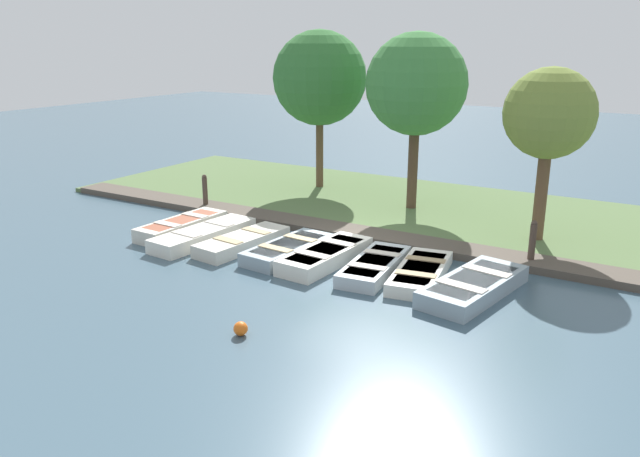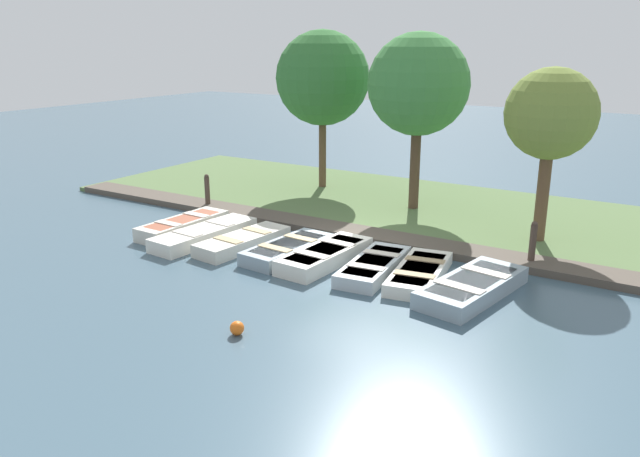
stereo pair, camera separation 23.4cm
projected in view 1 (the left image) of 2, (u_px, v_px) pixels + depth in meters
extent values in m
plane|color=#425B6B|center=(343.00, 253.00, 16.65)|extent=(80.00, 80.00, 0.00)
cube|color=#567042|center=(415.00, 209.00, 20.74)|extent=(8.00, 24.00, 0.14)
cube|color=#51473D|center=(368.00, 235.00, 17.84)|extent=(1.04, 23.33, 0.20)
cube|color=beige|center=(182.00, 226.00, 18.30)|extent=(2.98, 1.06, 0.41)
cube|color=#994C33|center=(182.00, 220.00, 18.24)|extent=(2.44, 0.83, 0.03)
cube|color=beige|center=(167.00, 224.00, 17.78)|extent=(0.33, 0.89, 0.03)
cube|color=beige|center=(195.00, 215.00, 18.68)|extent=(0.33, 0.89, 0.03)
cube|color=silver|center=(204.00, 235.00, 17.51)|extent=(3.38, 1.25, 0.39)
cube|color=#6B7F51|center=(203.00, 229.00, 17.46)|extent=(2.77, 0.99, 0.03)
cube|color=beige|center=(186.00, 234.00, 16.96)|extent=(0.40, 0.93, 0.03)
cube|color=beige|center=(219.00, 223.00, 17.94)|extent=(0.40, 0.93, 0.03)
cube|color=beige|center=(243.00, 242.00, 16.97)|extent=(2.97, 1.28, 0.36)
cube|color=beige|center=(242.00, 236.00, 16.93)|extent=(2.43, 1.01, 0.03)
cube|color=tan|center=(228.00, 240.00, 16.50)|extent=(0.39, 0.91, 0.03)
cube|color=tan|center=(256.00, 230.00, 17.33)|extent=(0.39, 0.91, 0.03)
cube|color=#8C9EA8|center=(288.00, 250.00, 16.34)|extent=(2.83, 1.27, 0.36)
cube|color=#4C709E|center=(288.00, 244.00, 16.29)|extent=(2.32, 1.00, 0.03)
cube|color=tan|center=(275.00, 248.00, 15.88)|extent=(0.35, 0.99, 0.03)
cube|color=tan|center=(300.00, 238.00, 16.69)|extent=(0.35, 0.99, 0.03)
cube|color=silver|center=(326.00, 256.00, 15.82)|extent=(3.05, 1.22, 0.39)
cube|color=beige|center=(326.00, 249.00, 15.76)|extent=(2.50, 0.96, 0.03)
cube|color=beige|center=(313.00, 254.00, 15.31)|extent=(0.36, 0.96, 0.03)
cube|color=beige|center=(338.00, 242.00, 16.20)|extent=(0.36, 0.96, 0.03)
cube|color=#B2BCC1|center=(375.00, 266.00, 15.20)|extent=(2.90, 1.30, 0.32)
cube|color=#994C33|center=(375.00, 260.00, 15.16)|extent=(2.37, 1.02, 0.03)
cube|color=beige|center=(367.00, 266.00, 14.69)|extent=(0.38, 0.94, 0.03)
cube|color=beige|center=(382.00, 253.00, 15.61)|extent=(0.38, 0.94, 0.03)
cube|color=silver|center=(420.00, 273.00, 14.78)|extent=(2.94, 1.47, 0.31)
cube|color=#994C33|center=(421.00, 267.00, 14.74)|extent=(2.40, 1.16, 0.02)
cube|color=tan|center=(416.00, 274.00, 14.26)|extent=(0.43, 0.98, 0.03)
cube|color=tan|center=(426.00, 259.00, 15.21)|extent=(0.43, 0.98, 0.03)
cube|color=#8C9EA8|center=(474.00, 286.00, 13.87)|extent=(3.28, 1.73, 0.38)
cube|color=teal|center=(474.00, 279.00, 13.82)|extent=(2.68, 1.37, 0.03)
cube|color=beige|center=(461.00, 285.00, 13.38)|extent=(0.50, 1.15, 0.03)
cube|color=beige|center=(487.00, 271.00, 14.24)|extent=(0.50, 1.15, 0.03)
cylinder|color=#47382D|center=(205.00, 194.00, 20.70)|extent=(0.17, 0.17, 1.10)
sphere|color=#47382D|center=(204.00, 177.00, 20.53)|extent=(0.15, 0.15, 0.15)
cylinder|color=#47382D|center=(532.00, 246.00, 15.49)|extent=(0.17, 0.17, 1.10)
sphere|color=#47382D|center=(534.00, 223.00, 15.32)|extent=(0.15, 0.15, 0.15)
sphere|color=orange|center=(241.00, 329.00, 11.95)|extent=(0.28, 0.28, 0.28)
cylinder|color=brown|center=(320.00, 148.00, 23.19)|extent=(0.27, 0.27, 3.20)
sphere|color=#337033|center=(320.00, 78.00, 22.45)|extent=(3.39, 3.39, 3.39)
cylinder|color=#4C3828|center=(413.00, 163.00, 20.21)|extent=(0.32, 0.32, 3.25)
sphere|color=#3D7F3D|center=(416.00, 84.00, 19.48)|extent=(3.20, 3.20, 3.20)
cylinder|color=brown|center=(541.00, 192.00, 17.00)|extent=(0.33, 0.33, 2.94)
sphere|color=olive|center=(550.00, 113.00, 16.38)|extent=(2.41, 2.41, 2.41)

